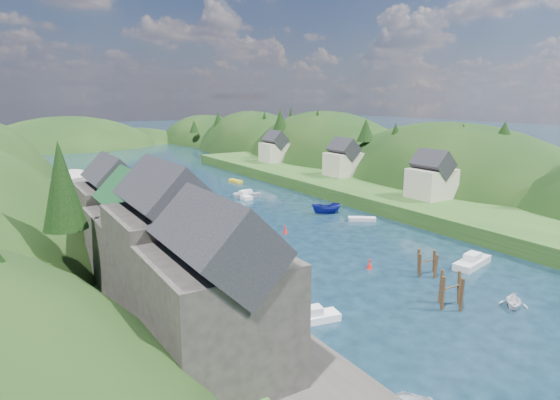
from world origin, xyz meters
TOP-DOWN VIEW (x-y plane):
  - ground at (0.00, 50.00)m, footprint 600.00×600.00m
  - hillside_right at (45.00, 75.00)m, footprint 36.00×245.56m
  - far_hills at (1.22, 174.01)m, footprint 103.00×68.00m
  - hill_trees at (0.47, 63.99)m, footprint 91.22×147.96m
  - quay_left at (-24.00, 20.00)m, footprint 12.00×110.00m
  - terrace_left_grass at (-31.00, 20.00)m, footprint 12.00×110.00m
  - quayside_buildings at (-26.00, 6.39)m, footprint 8.00×35.84m
  - boat_sheds at (-26.00, 39.00)m, footprint 7.00×21.00m
  - terrace_right at (25.00, 40.00)m, footprint 16.00×120.00m
  - right_bank_cottages at (28.00, 48.33)m, footprint 9.00×59.24m
  - piling_cluster_near at (-1.60, -4.91)m, footprint 2.81×2.66m
  - piling_cluster_far at (3.02, 1.89)m, footprint 2.83×2.67m
  - channel_buoy_near at (-1.08, 6.70)m, footprint 0.70×0.70m
  - channel_buoy_far at (-1.66, 23.94)m, footprint 0.70×0.70m
  - moored_boats at (-2.31, 22.48)m, footprint 33.86×99.01m

SIDE VIEW (x-z plane):
  - far_hills at x=1.22m, z-range -32.80..11.20m
  - hillside_right at x=45.00m, z-range -31.41..16.59m
  - ground at x=0.00m, z-range 0.00..0.00m
  - channel_buoy_near at x=-1.08m, z-range -0.07..1.03m
  - channel_buoy_far at x=-1.66m, z-range -0.07..1.03m
  - moored_boats at x=-2.31m, z-range -0.44..1.55m
  - quay_left at x=-24.00m, z-range 0.00..2.00m
  - piling_cluster_far at x=3.02m, z-range -0.57..2.68m
  - terrace_right at x=25.00m, z-range 0.00..2.40m
  - terrace_left_grass at x=-31.00m, z-range 0.00..2.50m
  - piling_cluster_near at x=-1.60m, z-range -0.57..3.31m
  - boat_sheds at x=-26.00m, z-range 1.52..9.02m
  - right_bank_cottages at x=28.00m, z-range 1.64..10.05m
  - quayside_buildings at x=-26.00m, z-range 0.64..13.54m
  - hill_trees at x=0.47m, z-range 4.99..17.29m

